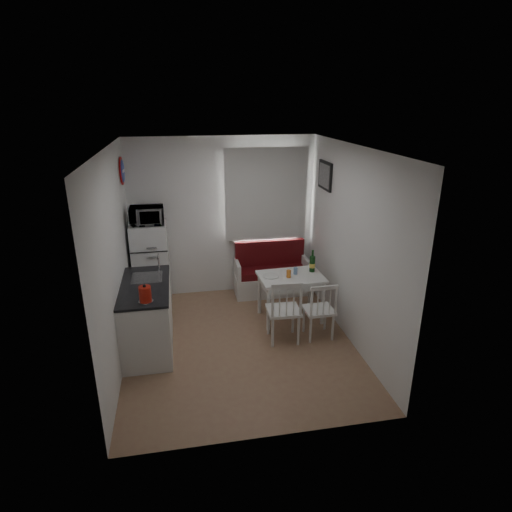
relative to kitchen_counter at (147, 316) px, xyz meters
The scene contains 22 objects.
floor 1.29m from the kitchen_counter, ahead, with size 3.00×3.50×0.02m, color #92674E.
ceiling 2.46m from the kitchen_counter, ahead, with size 3.00×3.50×0.02m, color white.
wall_back 2.17m from the kitchen_counter, 53.04° to the left, with size 3.00×0.02×2.60m, color white.
wall_front 2.41m from the kitchen_counter, 57.81° to the right, with size 3.00×0.02×2.60m, color white.
wall_left 0.91m from the kitchen_counter, 152.61° to the right, with size 0.02×3.50×2.60m, color white.
wall_right 2.83m from the kitchen_counter, ahead, with size 0.02×3.50×2.60m, color white.
window 2.72m from the kitchen_counter, 39.47° to the left, with size 1.22×0.06×1.47m, color white.
curtain 2.71m from the kitchen_counter, 38.19° to the left, with size 1.35×0.02×1.50m, color silver.
kitchen_counter is the anchor object (origin of this frame).
wall_sign 2.15m from the kitchen_counter, 101.80° to the left, with size 0.40×0.40×0.03m, color #1B3DA4.
picture_frame 3.25m from the kitchen_counter, 19.45° to the left, with size 0.04×0.52×0.42m, color black.
bench 2.39m from the kitchen_counter, 34.53° to the left, with size 1.24×0.48×0.89m.
dining_table 2.09m from the kitchen_counter, 11.27° to the left, with size 0.96×0.69×0.70m.
chair_left 1.82m from the kitchen_counter, ahead, with size 0.45×0.43×0.50m.
chair_right 2.31m from the kitchen_counter, ahead, with size 0.40×0.38×0.45m.
fridge 1.26m from the kitchen_counter, 89.10° to the left, with size 0.54×0.54×1.36m, color white.
microwave 1.58m from the kitchen_counter, 89.06° to the left, with size 0.49×0.33×0.27m, color white.
kettle 0.78m from the kitchen_counter, 84.72° to the right, with size 0.17×0.17×0.23m, color #AC190D.
wine_bottle 2.49m from the kitchen_counter, 11.96° to the left, with size 0.09×0.09×0.34m, color #133D16, non-canonical shape.
drinking_glass_orange 2.05m from the kitchen_counter, 10.16° to the left, with size 0.07×0.07×0.11m, color orange.
drinking_glass_blue 2.20m from the kitchen_counter, 12.15° to the left, with size 0.06×0.06×0.10m, color #7599C7.
plate 1.82m from the kitchen_counter, 13.76° to the left, with size 0.23×0.23×0.02m, color white.
Camera 1 is at (-0.71, -5.00, 3.14)m, focal length 30.00 mm.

